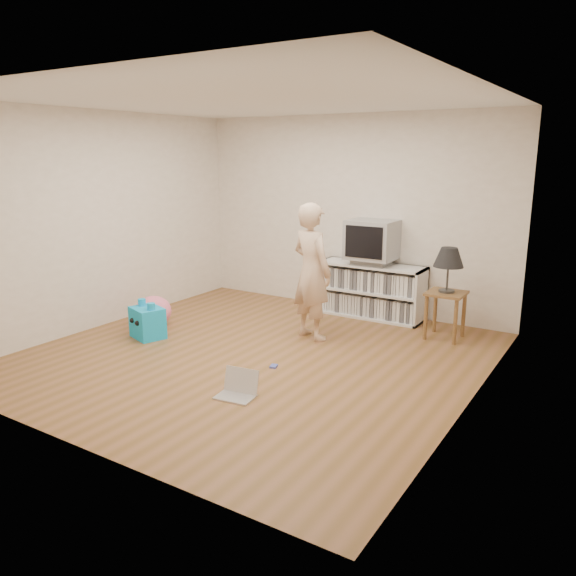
% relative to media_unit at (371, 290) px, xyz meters
% --- Properties ---
extents(ground, '(4.50, 4.50, 0.00)m').
position_rel_media_unit_xyz_m(ground, '(-0.43, -2.04, -0.35)').
color(ground, brown).
rests_on(ground, ground).
extents(walls, '(4.52, 4.52, 2.60)m').
position_rel_media_unit_xyz_m(walls, '(-0.43, -2.04, 0.95)').
color(walls, beige).
rests_on(walls, ground).
extents(ceiling, '(4.50, 4.50, 0.01)m').
position_rel_media_unit_xyz_m(ceiling, '(-0.43, -2.04, 2.25)').
color(ceiling, white).
rests_on(ceiling, walls).
extents(media_unit, '(1.40, 0.45, 0.70)m').
position_rel_media_unit_xyz_m(media_unit, '(0.00, 0.00, 0.00)').
color(media_unit, white).
rests_on(media_unit, ground).
extents(dvd_deck, '(0.45, 0.35, 0.07)m').
position_rel_media_unit_xyz_m(dvd_deck, '(0.00, -0.02, 0.39)').
color(dvd_deck, gray).
rests_on(dvd_deck, media_unit).
extents(crt_tv, '(0.60, 0.53, 0.50)m').
position_rel_media_unit_xyz_m(crt_tv, '(-0.00, -0.02, 0.67)').
color(crt_tv, '#96969B').
rests_on(crt_tv, dvd_deck).
extents(side_table, '(0.42, 0.42, 0.55)m').
position_rel_media_unit_xyz_m(side_table, '(1.10, -0.39, 0.07)').
color(side_table, brown).
rests_on(side_table, ground).
extents(table_lamp, '(0.34, 0.34, 0.52)m').
position_rel_media_unit_xyz_m(table_lamp, '(1.10, -0.39, 0.59)').
color(table_lamp, '#333333').
rests_on(table_lamp, side_table).
extents(person, '(0.67, 0.55, 1.57)m').
position_rel_media_unit_xyz_m(person, '(-0.22, -1.20, 0.43)').
color(person, beige).
rests_on(person, ground).
extents(laptop, '(0.36, 0.31, 0.23)m').
position_rel_media_unit_xyz_m(laptop, '(0.04, -2.94, -0.29)').
color(laptop, silver).
rests_on(laptop, ground).
extents(playing_cards, '(0.09, 0.10, 0.02)m').
position_rel_media_unit_xyz_m(playing_cards, '(-0.07, -2.21, -0.34)').
color(playing_cards, '#4756BF').
rests_on(playing_cards, ground).
extents(plush_blue, '(0.46, 0.41, 0.44)m').
position_rel_media_unit_xyz_m(plush_blue, '(-1.83, -2.21, -0.16)').
color(plush_blue, '#0C9FE4').
rests_on(plush_blue, ground).
extents(plush_pink, '(0.49, 0.49, 0.38)m').
position_rel_media_unit_xyz_m(plush_pink, '(-2.10, -1.85, -0.16)').
color(plush_pink, pink).
rests_on(plush_pink, ground).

